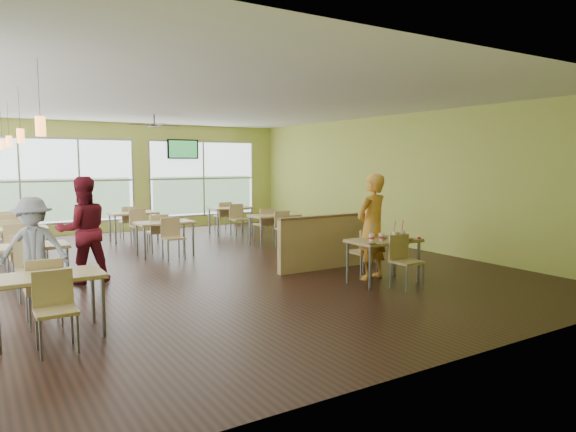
{
  "coord_description": "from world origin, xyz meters",
  "views": [
    {
      "loc": [
        -3.93,
        -9.43,
        2.05
      ],
      "look_at": [
        1.46,
        -0.81,
        0.98
      ],
      "focal_mm": 32.0,
      "sensor_mm": 36.0,
      "label": 1
    }
  ],
  "objects_px": {
    "man_plaid": "(372,227)",
    "food_basket": "(398,234)",
    "main_table": "(383,246)",
    "half_wall_divider": "(332,241)"
  },
  "relations": [
    {
      "from": "main_table",
      "to": "man_plaid",
      "type": "height_order",
      "value": "man_plaid"
    },
    {
      "from": "food_basket",
      "to": "half_wall_divider",
      "type": "bearing_deg",
      "value": 110.06
    },
    {
      "from": "man_plaid",
      "to": "food_basket",
      "type": "height_order",
      "value": "man_plaid"
    },
    {
      "from": "man_plaid",
      "to": "food_basket",
      "type": "distance_m",
      "value": 0.51
    },
    {
      "from": "main_table",
      "to": "man_plaid",
      "type": "relative_size",
      "value": 0.82
    },
    {
      "from": "half_wall_divider",
      "to": "food_basket",
      "type": "bearing_deg",
      "value": -69.94
    },
    {
      "from": "main_table",
      "to": "half_wall_divider",
      "type": "relative_size",
      "value": 0.63
    },
    {
      "from": "half_wall_divider",
      "to": "man_plaid",
      "type": "bearing_deg",
      "value": -88.7
    },
    {
      "from": "main_table",
      "to": "food_basket",
      "type": "bearing_deg",
      "value": 16.56
    },
    {
      "from": "main_table",
      "to": "food_basket",
      "type": "height_order",
      "value": "main_table"
    }
  ]
}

